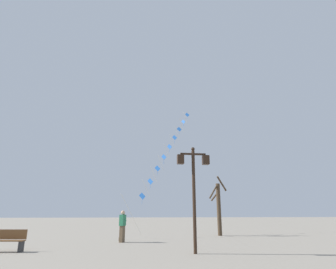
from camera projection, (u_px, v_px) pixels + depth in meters
name	position (u px, v px, depth m)	size (l,w,h in m)	color
ground_plane	(133.00, 234.00, 21.19)	(160.00, 160.00, 0.00)	gray
twin_lantern_lamp_post	(194.00, 177.00, 12.01)	(1.41, 0.28, 4.38)	black
kite_train	(166.00, 152.00, 23.87)	(6.57, 10.18, 11.94)	brown
kite_flyer	(123.00, 225.00, 15.76)	(0.43, 0.61, 1.71)	brown
bare_tree	(219.00, 206.00, 20.62)	(1.70, 1.80, 4.28)	#423323
park_bench	(6.00, 241.00, 11.84)	(1.64, 0.65, 0.89)	brown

